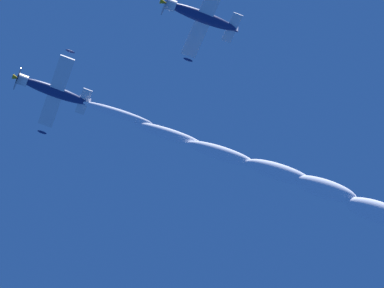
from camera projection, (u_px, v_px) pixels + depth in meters
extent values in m
ellipsoid|color=navy|center=(54.00, 91.00, 94.57)|extent=(7.78, 2.96, 1.61)
cylinder|color=white|center=(23.00, 80.00, 94.08)|extent=(1.28, 1.62, 1.47)
cone|color=yellow|center=(16.00, 78.00, 93.98)|extent=(0.92, 0.83, 0.70)
cylinder|color=#3F3F47|center=(18.00, 78.00, 94.00)|extent=(0.60, 3.12, 3.17)
cube|color=white|center=(56.00, 92.00, 94.42)|extent=(3.51, 9.69, 2.24)
ellipsoid|color=navy|center=(70.00, 51.00, 93.31)|extent=(1.08, 0.53, 0.36)
ellipsoid|color=navy|center=(42.00, 132.00, 95.53)|extent=(1.08, 0.53, 0.36)
cube|color=white|center=(84.00, 102.00, 95.10)|extent=(1.71, 3.56, 0.87)
cube|color=navy|center=(85.00, 101.00, 95.66)|extent=(1.30, 0.65, 1.31)
ellipsoid|color=#1E232D|center=(51.00, 89.00, 94.99)|extent=(1.88, 1.27, 0.94)
ellipsoid|color=navy|center=(202.00, 17.00, 90.95)|extent=(7.77, 2.92, 1.49)
cylinder|color=white|center=(171.00, 5.00, 90.44)|extent=(1.28, 1.56, 1.40)
cone|color=yellow|center=(164.00, 2.00, 90.33)|extent=(0.92, 0.80, 0.67)
cylinder|color=#3F3F47|center=(165.00, 3.00, 90.36)|extent=(0.59, 2.99, 3.03)
cube|color=white|center=(204.00, 18.00, 90.81)|extent=(3.53, 9.79, 1.64)
ellipsoid|color=navy|center=(188.00, 60.00, 92.20)|extent=(1.08, 0.52, 0.34)
cube|color=white|center=(232.00, 28.00, 91.50)|extent=(1.72, 3.60, 0.65)
cube|color=navy|center=(232.00, 27.00, 92.06)|extent=(1.29, 0.58, 1.31)
ellipsoid|color=#1E232D|center=(199.00, 15.00, 91.35)|extent=(1.87, 1.24, 0.89)
ellipsoid|color=white|center=(118.00, 113.00, 95.32)|extent=(8.15, 2.60, 1.40)
ellipsoid|color=white|center=(169.00, 134.00, 96.36)|extent=(8.22, 2.90, 1.70)
ellipsoid|color=white|center=(221.00, 153.00, 96.77)|extent=(8.30, 3.20, 2.00)
ellipsoid|color=white|center=(279.00, 172.00, 97.48)|extent=(8.38, 3.50, 2.30)
ellipsoid|color=white|center=(325.00, 189.00, 98.27)|extent=(8.45, 3.80, 2.61)
ellipsoid|color=white|center=(377.00, 212.00, 99.06)|extent=(8.53, 4.10, 2.91)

